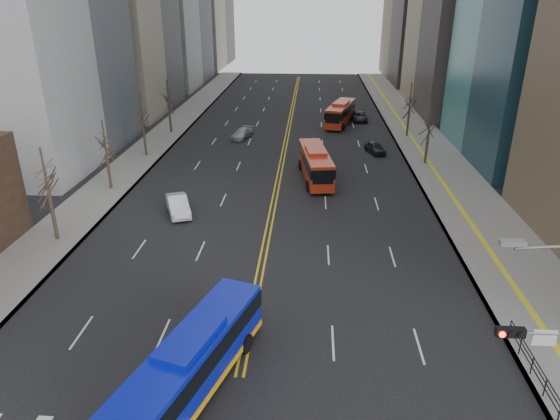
% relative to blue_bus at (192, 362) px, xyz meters
% --- Properties ---
extents(sidewalk_right, '(7.00, 130.00, 0.15)m').
position_rel_blue_bus_xyz_m(sidewalk_right, '(19.51, 41.00, -1.61)').
color(sidewalk_right, gray).
rests_on(sidewalk_right, ground).
extents(sidewalk_left, '(5.00, 130.00, 0.15)m').
position_rel_blue_bus_xyz_m(sidewalk_left, '(-14.49, 41.00, -1.61)').
color(sidewalk_left, gray).
rests_on(sidewalk_left, ground).
extents(centerline, '(0.55, 100.00, 0.01)m').
position_rel_blue_bus_xyz_m(centerline, '(2.01, 51.00, -1.67)').
color(centerline, gold).
rests_on(centerline, ground).
extents(pedestrian_railing, '(0.06, 6.06, 1.02)m').
position_rel_blue_bus_xyz_m(pedestrian_railing, '(16.31, 2.00, -0.86)').
color(pedestrian_railing, black).
rests_on(pedestrian_railing, sidewalk_right).
extents(street_trees, '(35.20, 47.20, 7.60)m').
position_rel_blue_bus_xyz_m(street_trees, '(-5.17, 30.55, 3.19)').
color(street_trees, '#32291E').
rests_on(street_trees, ground).
extents(blue_bus, '(5.51, 11.11, 3.21)m').
position_rel_blue_bus_xyz_m(blue_bus, '(0.00, 0.00, 0.00)').
color(blue_bus, '#0A16A4').
rests_on(blue_bus, ground).
extents(red_bus_near, '(3.72, 10.32, 3.23)m').
position_rel_blue_bus_xyz_m(red_bus_near, '(5.75, 30.28, 0.12)').
color(red_bus_near, '#B22B12').
rests_on(red_bus_near, ground).
extents(red_bus_far, '(4.94, 10.60, 3.30)m').
position_rel_blue_bus_xyz_m(red_bus_far, '(9.41, 54.26, 0.16)').
color(red_bus_far, '#B22B12').
rests_on(red_bus_far, ground).
extents(car_white, '(3.27, 4.94, 1.54)m').
position_rel_blue_bus_xyz_m(car_white, '(-6.02, 20.69, -0.91)').
color(car_white, silver).
rests_on(car_white, ground).
extents(car_dark_mid, '(2.61, 4.15, 1.32)m').
position_rel_blue_bus_xyz_m(car_dark_mid, '(12.90, 40.00, -1.02)').
color(car_dark_mid, black).
rests_on(car_dark_mid, ground).
extents(car_silver, '(2.87, 4.64, 1.26)m').
position_rel_blue_bus_xyz_m(car_silver, '(-3.86, 45.72, -1.05)').
color(car_silver, '#A3A3A9').
rests_on(car_silver, ground).
extents(car_dark_far, '(2.21, 4.73, 1.31)m').
position_rel_blue_bus_xyz_m(car_dark_far, '(12.41, 56.78, -1.02)').
color(car_dark_far, black).
rests_on(car_dark_far, ground).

